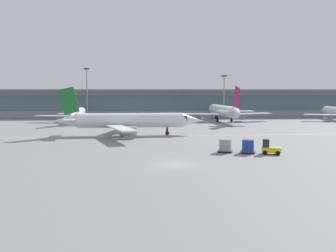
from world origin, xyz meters
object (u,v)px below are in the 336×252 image
(gate_airplane_1, at_px, (78,113))
(gate_airplane_2, at_px, (223,111))
(cargo_dolly_lead, at_px, (248,146))
(cargo_dolly_trailing, at_px, (225,145))
(apron_light_mast_1, at_px, (87,91))
(taxiing_regional_jet, at_px, (129,121))
(baggage_tug, at_px, (270,148))
(apron_light_mast_2, at_px, (224,95))

(gate_airplane_1, relative_size, gate_airplane_2, 0.82)
(cargo_dolly_lead, distance_m, cargo_dolly_trailing, 3.21)
(apron_light_mast_1, bearing_deg, taxiing_regional_jet, -71.62)
(gate_airplane_1, bearing_deg, gate_airplane_2, -93.93)
(gate_airplane_2, height_order, baggage_tug, gate_airplane_2)
(apron_light_mast_2, bearing_deg, gate_airplane_2, -102.74)
(gate_airplane_1, xyz_separation_m, gate_airplane_2, (42.66, -0.54, 0.56))
(gate_airplane_2, relative_size, apron_light_mast_1, 1.91)
(gate_airplane_1, bearing_deg, cargo_dolly_trailing, -153.88)
(taxiing_regional_jet, distance_m, cargo_dolly_lead, 29.07)
(apron_light_mast_1, height_order, apron_light_mast_2, apron_light_mast_1)
(apron_light_mast_2, bearing_deg, apron_light_mast_1, 179.05)
(gate_airplane_2, height_order, cargo_dolly_trailing, gate_airplane_2)
(gate_airplane_1, distance_m, baggage_tug, 68.38)
(gate_airplane_2, xyz_separation_m, baggage_tug, (-5.59, -56.90, -2.23))
(apron_light_mast_2, bearing_deg, cargo_dolly_lead, -99.36)
(gate_airplane_2, bearing_deg, cargo_dolly_lead, 167.62)
(gate_airplane_1, bearing_deg, apron_light_mast_2, -78.03)
(gate_airplane_2, relative_size, cargo_dolly_lead, 12.62)
(baggage_tug, distance_m, cargo_dolly_trailing, 6.19)
(cargo_dolly_lead, bearing_deg, taxiing_regional_jet, 146.31)
(taxiing_regional_jet, height_order, cargo_dolly_trailing, taxiing_regional_jet)
(gate_airplane_1, height_order, apron_light_mast_2, apron_light_mast_2)
(cargo_dolly_lead, bearing_deg, gate_airplane_2, 99.49)
(baggage_tug, height_order, apron_light_mast_2, apron_light_mast_2)
(baggage_tug, xyz_separation_m, apron_light_mast_2, (8.51, 69.79, 6.92))
(cargo_dolly_trailing, relative_size, apron_light_mast_2, 0.17)
(taxiing_regional_jet, relative_size, apron_light_mast_1, 1.79)
(cargo_dolly_trailing, bearing_deg, baggage_tug, -0.00)
(gate_airplane_1, height_order, cargo_dolly_trailing, gate_airplane_1)
(gate_airplane_2, bearing_deg, gate_airplane_1, 85.46)
(gate_airplane_1, distance_m, cargo_dolly_trailing, 63.70)
(baggage_tug, relative_size, cargo_dolly_trailing, 1.17)
(taxiing_regional_jet, xyz_separation_m, baggage_tug, (20.80, -23.70, -2.04))
(baggage_tug, bearing_deg, taxiing_regional_jet, 149.32)
(cargo_dolly_trailing, xyz_separation_m, apron_light_mast_1, (-30.48, 68.62, 7.87))
(taxiing_regional_jet, distance_m, apron_light_mast_1, 49.72)
(taxiing_regional_jet, xyz_separation_m, cargo_dolly_lead, (17.96, -22.78, -1.88))
(taxiing_regional_jet, distance_m, apron_light_mast_2, 54.84)
(cargo_dolly_lead, height_order, cargo_dolly_trailing, same)
(baggage_tug, distance_m, apron_light_mast_1, 79.77)
(cargo_dolly_lead, relative_size, apron_light_mast_1, 0.15)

